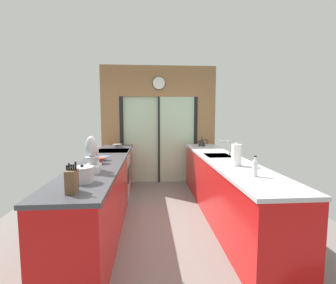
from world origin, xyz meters
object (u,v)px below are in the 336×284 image
oven_range (113,175)px  kettle (202,142)px  mixing_bowl_far (117,145)px  paper_towel_roll (236,155)px  stand_mixer (92,158)px  knife_block (72,181)px  soap_bottle (255,168)px  mixing_bowl_mid (104,158)px  mixing_bowl_near (101,160)px  stock_pot (82,175)px

oven_range → kettle: (1.80, 0.54, 0.55)m
mixing_bowl_far → paper_towel_roll: paper_towel_roll is taller
oven_range → paper_towel_roll: bearing=-41.0°
stand_mixer → knife_block: bearing=-90.0°
stand_mixer → kettle: 2.94m
oven_range → soap_bottle: (1.80, -2.14, 0.56)m
mixing_bowl_mid → knife_block: 1.54m
knife_block → paper_towel_roll: 2.04m
oven_range → mixing_bowl_mid: (0.02, -1.03, 0.50)m
mixing_bowl_far → paper_towel_roll: bearing=-49.2°
mixing_bowl_mid → kettle: kettle is taller
knife_block → kettle: bearing=60.2°
stand_mixer → paper_towel_roll: stand_mixer is taller
oven_range → stand_mixer: 1.90m
mixing_bowl_near → mixing_bowl_far: size_ratio=0.82×
mixing_bowl_mid → oven_range: bearing=91.0°
knife_block → paper_towel_roll: (1.78, 1.01, 0.04)m
mixing_bowl_near → soap_bottle: bearing=-25.8°
mixing_bowl_near → paper_towel_roll: paper_towel_roll is taller
mixing_bowl_mid → soap_bottle: 2.10m
knife_block → kettle: size_ratio=1.09×
mixing_bowl_mid → paper_towel_roll: bearing=-16.5°
kettle → paper_towel_roll: 2.11m
knife_block → soap_bottle: knife_block is taller
oven_range → stand_mixer: (0.02, -1.80, 0.63)m
oven_range → knife_block: (0.02, -2.57, 0.57)m
paper_towel_roll → stand_mixer: bearing=-172.4°
kettle → paper_towel_roll: paper_towel_roll is taller
knife_block → stock_pot: size_ratio=1.19×
mixing_bowl_far → soap_bottle: size_ratio=0.89×
mixing_bowl_near → soap_bottle: 1.98m
mixing_bowl_near → kettle: size_ratio=0.67×
mixing_bowl_near → stock_pot: 0.96m
knife_block → stock_pot: (-0.00, 0.33, -0.02)m
mixing_bowl_far → soap_bottle: bearing=-56.0°
knife_block → mixing_bowl_mid: bearing=90.0°
mixing_bowl_mid → kettle: (1.78, 1.58, 0.05)m
stand_mixer → stock_pot: 0.45m
oven_range → mixing_bowl_near: bearing=-89.2°
mixing_bowl_near → paper_towel_roll: 1.80m
mixing_bowl_near → kettle: (1.78, 1.82, 0.04)m
mixing_bowl_mid → soap_bottle: size_ratio=0.68×
mixing_bowl_near → mixing_bowl_far: 1.78m
oven_range → knife_block: size_ratio=3.47×
knife_block → stand_mixer: 0.77m
oven_range → mixing_bowl_near: (0.02, -1.28, 0.51)m
mixing_bowl_mid → stock_pot: size_ratio=0.69×
stock_pot → kettle: size_ratio=0.92×
mixing_bowl_near → knife_block: (0.00, -1.29, 0.06)m
stand_mixer → kettle: size_ratio=1.72×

